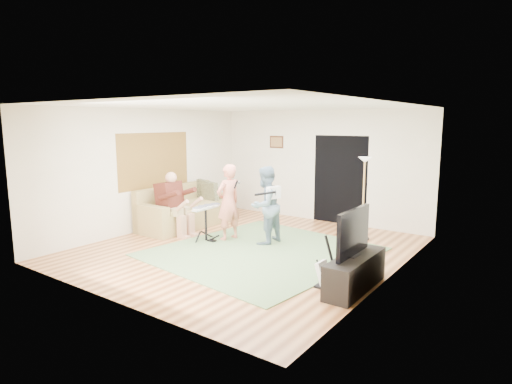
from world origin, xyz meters
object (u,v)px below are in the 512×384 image
Objects in this scene: guitar_spare at (324,273)px; dining_chair at (226,207)px; sofa at (183,213)px; television at (353,232)px; drum_kit at (206,225)px; torchiere_lamp at (364,183)px; tv_cabinet at (355,273)px; singer at (228,202)px; guitarist at (265,205)px.

dining_chair reaches higher than guitar_spare.
television is at bearing -15.40° from sofa.
torchiere_lamp is at bearing 38.17° from drum_kit.
guitar_spare is 4.81m from dining_chair.
guitar_spare is 0.45m from tv_cabinet.
dining_chair is at bearing 117.61° from drum_kit.
drum_kit is at bearing -49.09° from dining_chair.
drum_kit is at bearing -26.50° from sofa.
guitar_spare reaches higher than drum_kit.
dining_chair is (-3.47, -0.24, -0.85)m from torchiere_lamp.
drum_kit reaches higher than tv_cabinet.
dining_chair is at bearing -128.18° from singer.
singer reaches higher than drum_kit.
sofa is 1.71m from singer.
guitarist reaches higher than tv_cabinet.
guitarist reaches higher than sofa.
drum_kit is at bearing -141.83° from torchiere_lamp.
sofa is at bearing -160.67° from torchiere_lamp.
drum_kit is at bearing 169.18° from television.
drum_kit is 1.30m from guitarist.
television is at bearing 66.41° from guitarist.
singer is at bearing -35.60° from dining_chair.
tv_cabinet is at bearing -15.40° from dining_chair.
guitarist is at bearing 144.81° from guitar_spare.
guitarist is 2.53m from guitar_spare.
guitar_spare is 0.47× the size of torchiere_lamp.
torchiere_lamp is at bearing 108.81° from television.
drum_kit is 1.99m from dining_chair.
sofa reaches higher than drum_kit.
guitarist is at bearing 153.38° from tv_cabinet.
sofa reaches higher than tv_cabinet.
tv_cabinet is at bearing -70.24° from torchiere_lamp.
torchiere_lamp reaches higher than guitarist.
singer is 1.01× the size of guitarist.
singer is at bearing 162.50° from tv_cabinet.
singer reaches higher than sofa.
dining_chair is at bearing 146.81° from guitar_spare.
tv_cabinet is (4.42, -2.42, -0.08)m from dining_chair.
singer is 1.12× the size of tv_cabinet.
torchiere_lamp is (2.23, 1.66, 0.39)m from singer.
tv_cabinet is at bearing 0.00° from television.
sofa is 1.50× the size of guitarist.
tv_cabinet is at bearing -15.25° from sofa.
guitarist is at bearing -135.02° from torchiere_lamp.
guitar_spare is 0.57× the size of tv_cabinet.
singer is 3.38m from tv_cabinet.
television reaches higher than tv_cabinet.
drum_kit is at bearing 164.30° from guitar_spare.
guitar_spare is 0.88× the size of dining_chair.
sofa is at bearing 160.95° from guitar_spare.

